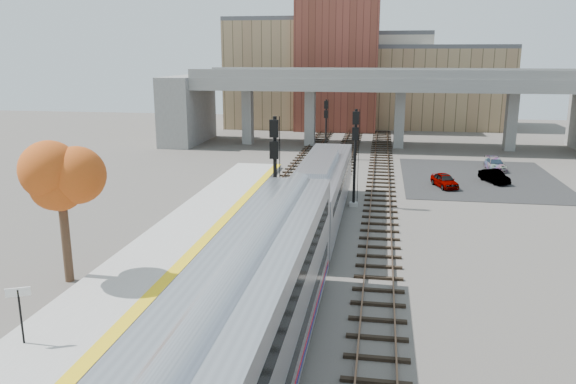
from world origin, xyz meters
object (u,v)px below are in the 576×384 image
(signal_mast_far, at_px, (326,131))
(tree, at_px, (60,176))
(signal_mast_mid, at_px, (355,158))
(car_a, at_px, (445,180))
(car_b, at_px, (494,176))
(signal_mast_near, at_px, (275,182))
(coach, at_px, (237,354))
(locomotive, at_px, (321,190))
(car_c, at_px, (495,164))

(signal_mast_far, bearing_deg, tree, -104.32)
(signal_mast_mid, height_order, signal_mast_far, signal_mast_mid)
(car_a, distance_m, car_b, 5.21)
(signal_mast_near, xyz_separation_m, car_b, (16.04, 20.10, -3.37))
(coach, relative_size, signal_mast_near, 3.22)
(locomotive, distance_m, signal_mast_near, 6.26)
(signal_mast_near, distance_m, car_c, 31.35)
(coach, distance_m, signal_mast_far, 46.82)
(signal_mast_near, height_order, signal_mast_mid, signal_mast_near)
(coach, distance_m, tree, 15.59)
(coach, distance_m, car_a, 35.85)
(tree, bearing_deg, signal_mast_far, 75.68)
(locomotive, xyz_separation_m, tree, (-11.42, -12.33, 3.15))
(signal_mast_mid, distance_m, car_b, 15.88)
(signal_mast_far, relative_size, tree, 0.88)
(coach, distance_m, signal_mast_mid, 27.15)
(car_a, bearing_deg, signal_mast_far, 115.57)
(coach, height_order, car_b, coach)
(signal_mast_near, relative_size, signal_mast_far, 1.20)
(signal_mast_near, bearing_deg, signal_mast_far, 90.00)
(locomotive, height_order, car_b, locomotive)
(locomotive, height_order, coach, coach)
(signal_mast_near, distance_m, signal_mast_far, 29.82)
(locomotive, bearing_deg, signal_mast_near, -110.41)
(signal_mast_near, xyz_separation_m, signal_mast_mid, (4.10, 10.10, -0.31))
(coach, bearing_deg, car_a, 74.77)
(signal_mast_far, xyz_separation_m, tree, (-9.32, -36.49, 2.34))
(tree, relative_size, car_b, 2.12)
(car_a, bearing_deg, signal_mast_near, -140.84)
(signal_mast_near, distance_m, signal_mast_mid, 10.90)
(tree, bearing_deg, car_c, 50.97)
(locomotive, relative_size, car_c, 4.80)
(locomotive, bearing_deg, tree, -132.81)
(signal_mast_mid, bearing_deg, tree, -128.64)
(signal_mast_near, bearing_deg, tree, -144.35)
(signal_mast_near, relative_size, signal_mast_mid, 1.06)
(coach, relative_size, car_c, 6.30)
(locomotive, relative_size, signal_mast_near, 2.45)
(car_a, relative_size, car_b, 1.02)
(signal_mast_mid, height_order, car_b, signal_mast_mid)
(locomotive, relative_size, signal_mast_mid, 2.61)
(tree, relative_size, car_a, 2.09)
(signal_mast_far, bearing_deg, signal_mast_mid, -78.25)
(signal_mast_far, bearing_deg, car_c, -12.47)
(signal_mast_far, relative_size, car_a, 1.84)
(locomotive, height_order, signal_mast_mid, signal_mast_mid)
(signal_mast_far, distance_m, car_a, 16.98)
(coach, relative_size, car_a, 7.12)
(car_a, bearing_deg, car_b, 11.55)
(car_a, distance_m, car_c, 10.18)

